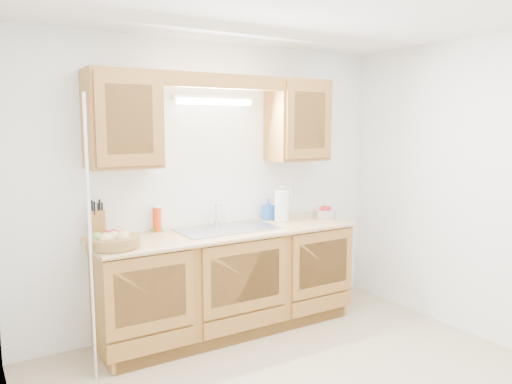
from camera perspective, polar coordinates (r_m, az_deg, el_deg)
room at (r=3.22m, az=6.80°, el=-1.93°), size 3.52×3.50×2.50m
base_cabinets at (r=4.39m, az=-3.26°, el=-10.15°), size 2.20×0.60×0.86m
countertop at (r=4.27m, az=-3.21°, el=-4.57°), size 2.30×0.63×0.04m
upper_cabinet_left at (r=3.99m, az=-15.02°, el=8.00°), size 0.55×0.33×0.75m
upper_cabinet_right at (r=4.74m, az=4.78°, el=8.14°), size 0.55×0.33×0.75m
valance at (r=4.19m, az=-3.38°, el=12.53°), size 2.20×0.05×0.12m
fluorescent_fixture at (r=4.38m, az=-4.78°, el=10.43°), size 0.76×0.08×0.08m
sink at (r=4.30m, az=-3.34°, el=-5.20°), size 0.84×0.46×0.36m
wire_shelf_pole at (r=3.60m, az=-18.41°, el=-5.32°), size 0.03×0.03×2.00m
outlet_plate at (r=4.98m, az=4.74°, el=0.33°), size 0.08×0.01×0.12m
fruit_basket at (r=3.78m, az=-16.04°, el=-5.32°), size 0.48×0.48×0.12m
knife_block at (r=4.07m, az=-17.58°, el=-3.58°), size 0.15×0.20×0.32m
orange_canister at (r=4.24m, az=-11.25°, el=-3.02°), size 0.08×0.08×0.21m
soap_bottle at (r=4.69m, az=1.39°, el=-1.95°), size 0.10×0.10×0.20m
sponge at (r=4.27m, az=-11.23°, el=-4.33°), size 0.11×0.08×0.02m
paper_towel at (r=4.61m, az=2.96°, el=-1.64°), size 0.16×0.16×0.33m
apple_bowl at (r=4.80m, az=7.79°, el=-2.38°), size 0.28×0.28×0.12m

